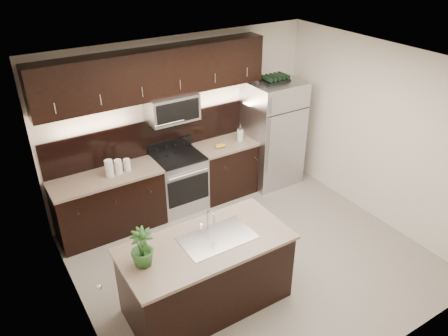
% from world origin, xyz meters
% --- Properties ---
extents(ground, '(4.50, 4.50, 0.00)m').
position_xyz_m(ground, '(0.00, 0.00, 0.00)').
color(ground, gray).
rests_on(ground, ground).
extents(room_walls, '(4.52, 4.02, 2.71)m').
position_xyz_m(room_walls, '(-0.11, -0.04, 1.70)').
color(room_walls, silver).
rests_on(room_walls, ground).
extents(counter_run, '(3.51, 0.65, 0.94)m').
position_xyz_m(counter_run, '(-0.46, 1.69, 0.47)').
color(counter_run, black).
rests_on(counter_run, ground).
extents(upper_fixtures, '(3.49, 0.40, 1.66)m').
position_xyz_m(upper_fixtures, '(-0.43, 1.84, 2.14)').
color(upper_fixtures, black).
rests_on(upper_fixtures, counter_run).
extents(island, '(1.96, 0.96, 0.94)m').
position_xyz_m(island, '(-0.94, -0.38, 0.47)').
color(island, black).
rests_on(island, ground).
extents(sink_faucet, '(0.84, 0.50, 0.28)m').
position_xyz_m(sink_faucet, '(-0.79, -0.37, 0.96)').
color(sink_faucet, silver).
rests_on(sink_faucet, island).
extents(refrigerator, '(0.89, 0.80, 1.85)m').
position_xyz_m(refrigerator, '(1.54, 1.63, 0.92)').
color(refrigerator, '#B2B2B7').
rests_on(refrigerator, ground).
extents(wine_rack, '(0.46, 0.28, 0.11)m').
position_xyz_m(wine_rack, '(1.54, 1.63, 1.90)').
color(wine_rack, black).
rests_on(wine_rack, refrigerator).
extents(plant, '(0.25, 0.25, 0.44)m').
position_xyz_m(plant, '(-1.68, -0.34, 1.16)').
color(plant, '#264E1F').
rests_on(plant, island).
extents(canisters, '(0.38, 0.14, 0.26)m').
position_xyz_m(canisters, '(-1.25, 1.65, 1.05)').
color(canisters, silver).
rests_on(canisters, counter_run).
extents(french_press, '(0.11, 0.11, 0.31)m').
position_xyz_m(french_press, '(0.88, 1.64, 1.06)').
color(french_press, silver).
rests_on(french_press, counter_run).
extents(bananas, '(0.19, 0.15, 0.06)m').
position_xyz_m(bananas, '(0.42, 1.61, 0.97)').
color(bananas, gold).
rests_on(bananas, counter_run).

